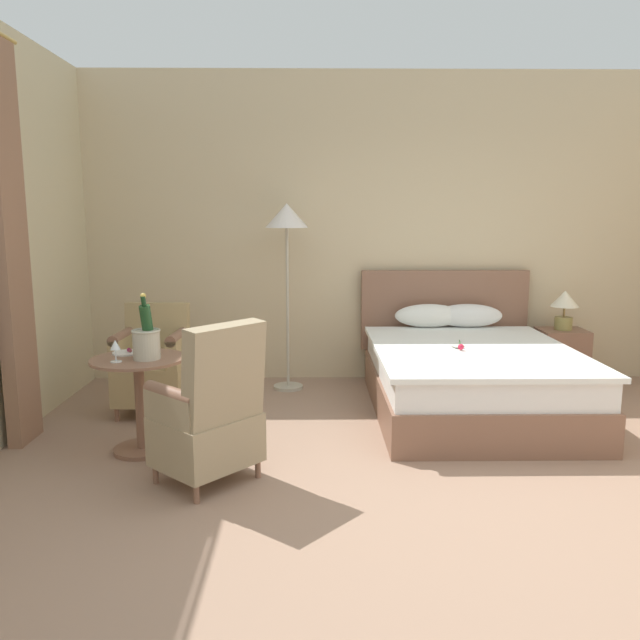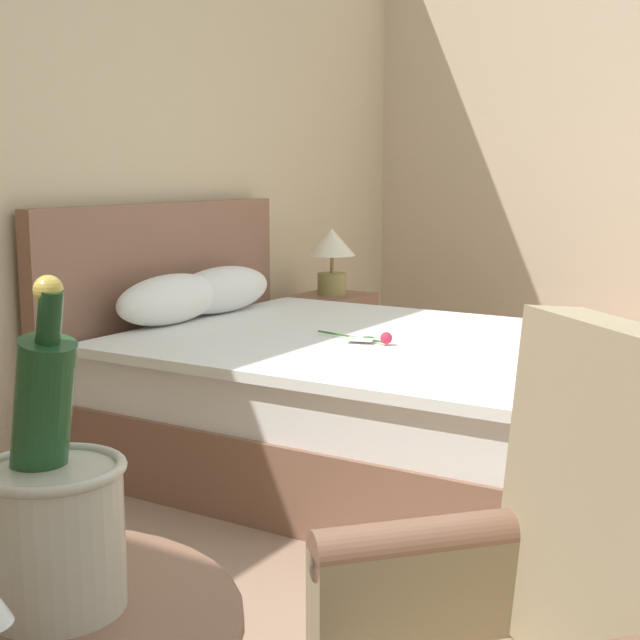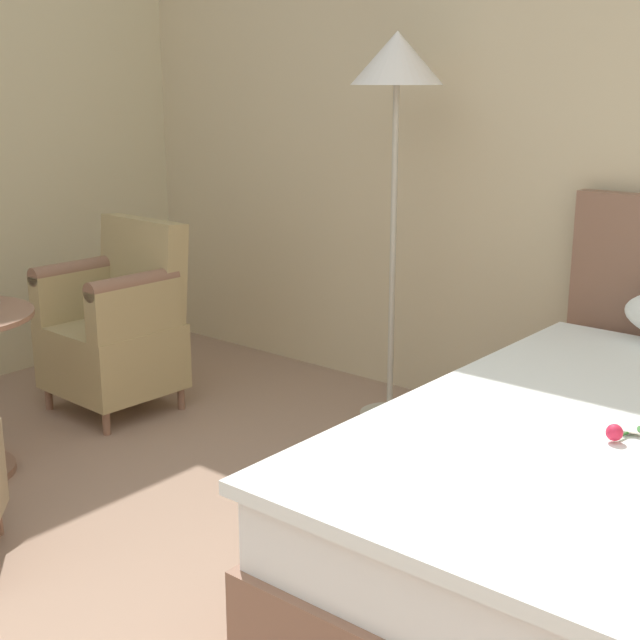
# 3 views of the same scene
# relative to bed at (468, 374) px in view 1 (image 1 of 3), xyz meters

# --- Properties ---
(ground_plane) EXTENTS (7.43, 7.43, 0.00)m
(ground_plane) POSITION_rel_bed_xyz_m (-0.57, -1.76, -0.32)
(ground_plane) COLOR #9C7A64
(wall_headboard_side) EXTENTS (6.05, 0.12, 3.02)m
(wall_headboard_side) POSITION_rel_bed_xyz_m (-0.57, 1.15, 1.19)
(wall_headboard_side) COLOR beige
(wall_headboard_side) RESTS_ON ground
(bed) EXTENTS (1.65, 2.18, 1.11)m
(bed) POSITION_rel_bed_xyz_m (0.00, 0.00, 0.00)
(bed) COLOR brown
(bed) RESTS_ON ground
(nightstand) EXTENTS (0.46, 0.37, 0.56)m
(nightstand) POSITION_rel_bed_xyz_m (1.09, 0.72, -0.04)
(nightstand) COLOR brown
(nightstand) RESTS_ON ground
(bedside_lamp) EXTENTS (0.27, 0.27, 0.38)m
(bedside_lamp) POSITION_rel_bed_xyz_m (1.09, 0.72, 0.49)
(bedside_lamp) COLOR olive
(bedside_lamp) RESTS_ON nightstand
(floor_lamp_brass) EXTENTS (0.40, 0.40, 1.75)m
(floor_lamp_brass) POSITION_rel_bed_xyz_m (-1.55, 0.69, 1.20)
(floor_lamp_brass) COLOR #B8B19E
(floor_lamp_brass) RESTS_ON ground
(side_table_round) EXTENTS (0.65, 0.65, 0.67)m
(side_table_round) POSITION_rel_bed_xyz_m (-2.52, -0.92, 0.09)
(side_table_round) COLOR brown
(side_table_round) RESTS_ON ground
(champagne_bucket) EXTENTS (0.20, 0.20, 0.45)m
(champagne_bucket) POSITION_rel_bed_xyz_m (-2.45, -0.95, 0.49)
(champagne_bucket) COLOR #B9B4A1
(champagne_bucket) RESTS_ON side_table_round
(wine_glass_near_bucket) EXTENTS (0.07, 0.07, 0.14)m
(wine_glass_near_bucket) POSITION_rel_bed_xyz_m (-2.54, -0.72, 0.45)
(wine_glass_near_bucket) COLOR white
(wine_glass_near_bucket) RESTS_ON side_table_round
(wine_glass_near_edge) EXTENTS (0.08, 0.08, 0.15)m
(wine_glass_near_edge) POSITION_rel_bed_xyz_m (-2.63, -1.04, 0.46)
(wine_glass_near_edge) COLOR white
(wine_glass_near_edge) RESTS_ON side_table_round
(snack_plate) EXTENTS (0.19, 0.19, 0.04)m
(snack_plate) POSITION_rel_bed_xyz_m (-2.64, -0.79, 0.36)
(snack_plate) COLOR white
(snack_plate) RESTS_ON side_table_round
(armchair_by_window) EXTENTS (0.58, 0.56, 0.91)m
(armchair_by_window) POSITION_rel_bed_xyz_m (-2.65, -0.02, 0.09)
(armchair_by_window) COLOR brown
(armchair_by_window) RESTS_ON ground
(armchair_facing_bed) EXTENTS (0.76, 0.76, 1.02)m
(armchair_facing_bed) POSITION_rel_bed_xyz_m (-1.94, -1.45, 0.11)
(armchair_facing_bed) COLOR brown
(armchair_facing_bed) RESTS_ON ground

